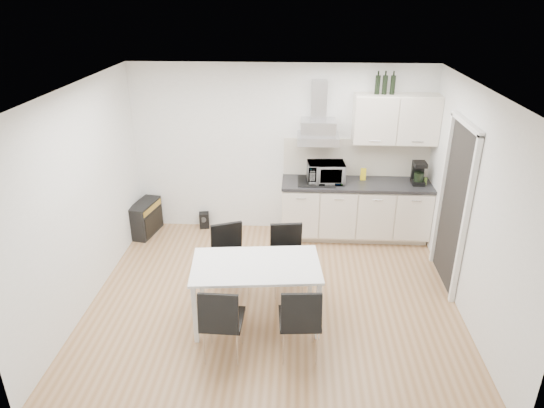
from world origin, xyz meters
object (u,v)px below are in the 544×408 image
(kitchenette, at_px, (359,187))
(chair_near_left, at_px, (223,320))
(dining_table, at_px, (256,270))
(chair_near_right, at_px, (299,320))
(chair_far_right, at_px, (288,261))
(floor_speaker, at_px, (204,220))
(chair_far_left, at_px, (231,261))
(guitar_amp, at_px, (146,218))

(kitchenette, height_order, chair_near_left, kitchenette)
(dining_table, height_order, chair_near_right, chair_near_right)
(chair_far_right, xyz_separation_m, floor_speaker, (-1.39, 1.74, -0.31))
(chair_near_left, bearing_deg, chair_far_right, 63.85)
(chair_near_right, height_order, floor_speaker, chair_near_right)
(chair_far_left, relative_size, guitar_amp, 1.31)
(kitchenette, height_order, chair_near_right, kitchenette)
(chair_near_left, bearing_deg, chair_far_left, 95.10)
(chair_far_left, relative_size, chair_near_left, 1.00)
(chair_near_left, relative_size, floor_speaker, 3.43)
(dining_table, height_order, chair_far_right, chair_far_right)
(chair_far_left, height_order, floor_speaker, chair_far_left)
(kitchenette, bearing_deg, dining_table, -122.13)
(dining_table, height_order, chair_far_left, chair_far_left)
(chair_near_left, distance_m, floor_speaker, 3.06)
(chair_near_right, bearing_deg, chair_far_right, 93.11)
(chair_far_right, relative_size, chair_near_right, 1.00)
(kitchenette, bearing_deg, chair_near_left, -120.89)
(chair_far_left, relative_size, chair_near_right, 1.00)
(chair_far_left, xyz_separation_m, chair_near_left, (0.07, -1.19, 0.00))
(dining_table, xyz_separation_m, guitar_amp, (-1.92, 2.09, -0.41))
(chair_near_left, height_order, floor_speaker, chair_near_left)
(dining_table, relative_size, chair_near_right, 1.71)
(chair_near_left, bearing_deg, dining_table, 65.49)
(chair_far_left, bearing_deg, kitchenette, -159.55)
(kitchenette, distance_m, chair_near_left, 3.26)
(chair_far_right, distance_m, guitar_amp, 2.71)
(chair_far_right, relative_size, guitar_amp, 1.31)
(chair_far_right, bearing_deg, guitar_amp, -41.48)
(dining_table, height_order, floor_speaker, dining_table)
(dining_table, distance_m, guitar_amp, 2.87)
(chair_near_left, xyz_separation_m, chair_near_right, (0.79, 0.05, 0.00))
(chair_near_right, bearing_deg, kitchenette, 67.88)
(dining_table, bearing_deg, chair_near_right, -53.87)
(dining_table, xyz_separation_m, chair_far_right, (0.34, 0.61, -0.23))
(chair_near_right, distance_m, guitar_amp, 3.58)
(dining_table, bearing_deg, guitar_amp, 127.03)
(dining_table, xyz_separation_m, chair_far_left, (-0.37, 0.58, -0.23))
(chair_far_right, xyz_separation_m, guitar_amp, (-2.26, 1.49, -0.18))
(floor_speaker, bearing_deg, chair_near_left, -85.92)
(guitar_amp, xyz_separation_m, floor_speaker, (0.87, 0.25, -0.14))
(dining_table, distance_m, chair_far_left, 0.73)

